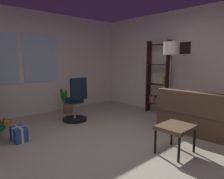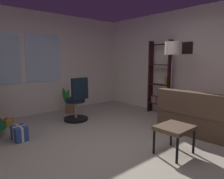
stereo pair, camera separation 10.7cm
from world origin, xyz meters
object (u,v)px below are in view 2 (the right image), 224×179
(office_chair, at_px, (77,104))
(floor_lamp, at_px, (173,55))
(gift_box_blue, at_px, (20,133))
(bookshelf, at_px, (160,82))
(footstool, at_px, (174,130))
(gift_box_gold, at_px, (6,122))
(potted_plant, at_px, (70,103))
(couch, at_px, (218,119))

(office_chair, relative_size, floor_lamp, 0.56)
(gift_box_blue, height_order, bookshelf, bookshelf)
(footstool, height_order, gift_box_blue, footstool)
(gift_box_gold, relative_size, gift_box_blue, 1.22)
(office_chair, bearing_deg, floor_lamp, -42.33)
(gift_box_blue, xyz_separation_m, bookshelf, (3.39, -0.52, 0.71))
(footstool, relative_size, bookshelf, 0.28)
(gift_box_gold, xyz_separation_m, potted_plant, (1.62, 0.10, 0.17))
(couch, bearing_deg, bookshelf, 74.19)
(gift_box_blue, height_order, potted_plant, potted_plant)
(gift_box_gold, height_order, potted_plant, potted_plant)
(gift_box_gold, distance_m, gift_box_blue, 1.04)
(gift_box_blue, bearing_deg, couch, -37.02)
(potted_plant, bearing_deg, gift_box_gold, -176.56)
(office_chair, bearing_deg, bookshelf, -22.90)
(couch, distance_m, gift_box_gold, 4.34)
(potted_plant, bearing_deg, footstool, -91.13)
(footstool, xyz_separation_m, office_chair, (-0.21, 2.41, 0.02))
(office_chair, distance_m, floor_lamp, 2.43)
(gift_box_blue, distance_m, potted_plant, 2.01)
(gift_box_gold, distance_m, office_chair, 1.56)
(gift_box_gold, bearing_deg, footstool, -63.57)
(couch, bearing_deg, footstool, 175.19)
(couch, height_order, gift_box_gold, couch)
(couch, distance_m, bookshelf, 1.82)
(floor_lamp, relative_size, potted_plant, 2.71)
(footstool, height_order, potted_plant, potted_plant)
(footstool, bearing_deg, bookshelf, 41.01)
(office_chair, xyz_separation_m, potted_plant, (0.27, 0.81, -0.16))
(gift_box_blue, xyz_separation_m, floor_lamp, (2.97, -1.12, 1.40))
(gift_box_gold, bearing_deg, office_chair, -27.94)
(office_chair, distance_m, potted_plant, 0.87)
(footstool, height_order, floor_lamp, floor_lamp)
(office_chair, bearing_deg, couch, -58.76)
(potted_plant, bearing_deg, floor_lamp, -59.71)
(couch, xyz_separation_m, potted_plant, (-1.26, 3.34, -0.05))
(gift_box_blue, bearing_deg, potted_plant, 34.57)
(footstool, distance_m, potted_plant, 3.23)
(couch, bearing_deg, office_chair, 121.24)
(gift_box_gold, height_order, floor_lamp, floor_lamp)
(footstool, distance_m, gift_box_gold, 3.51)
(gift_box_gold, height_order, bookshelf, bookshelf)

